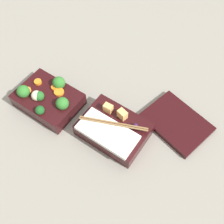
{
  "coord_description": "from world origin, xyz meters",
  "views": [
    {
      "loc": [
        0.32,
        -0.32,
        0.71
      ],
      "look_at": [
        0.08,
        0.03,
        0.05
      ],
      "focal_mm": 42.0,
      "sensor_mm": 36.0,
      "label": 1
    }
  ],
  "objects": [
    {
      "name": "ground_plane",
      "position": [
        0.0,
        0.0,
        0.0
      ],
      "size": [
        3.0,
        3.0,
        0.0
      ],
      "primitive_type": "plane",
      "color": "gray"
    },
    {
      "name": "bento_tray_vegetable",
      "position": [
        -0.13,
        -0.03,
        0.03
      ],
      "size": [
        0.2,
        0.15,
        0.08
      ],
      "color": "black",
      "rests_on": "ground_plane"
    },
    {
      "name": "bento_tray_rice",
      "position": [
        0.11,
        -0.01,
        0.03
      ],
      "size": [
        0.2,
        0.14,
        0.08
      ],
      "color": "black",
      "rests_on": "ground_plane"
    },
    {
      "name": "bento_lid",
      "position": [
        0.25,
        0.14,
        0.01
      ],
      "size": [
        0.22,
        0.18,
        0.02
      ],
      "primitive_type": "cube",
      "rotation": [
        0.0,
        0.0,
        -0.24
      ],
      "color": "black",
      "rests_on": "ground_plane"
    }
  ]
}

